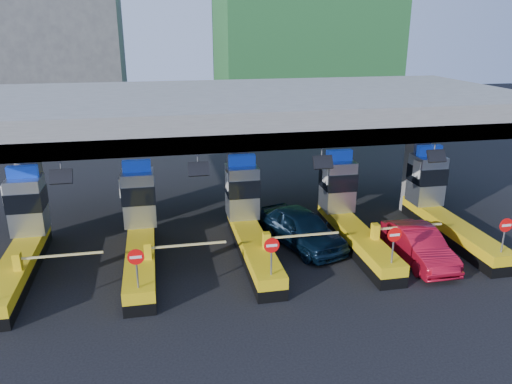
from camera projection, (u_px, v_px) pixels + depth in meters
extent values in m
plane|color=black|center=(249.00, 248.00, 23.80)|extent=(120.00, 120.00, 0.00)
cube|color=slate|center=(237.00, 108.00, 24.59)|extent=(28.00, 12.00, 1.50)
cube|color=#4C4C49|center=(261.00, 141.00, 19.43)|extent=(28.00, 0.60, 0.70)
cube|color=slate|center=(32.00, 188.00, 23.82)|extent=(1.00, 1.00, 5.50)
cube|color=slate|center=(238.00, 176.00, 25.71)|extent=(1.00, 1.00, 5.50)
cube|color=slate|center=(416.00, 165.00, 27.60)|extent=(1.00, 1.00, 5.50)
cylinder|color=slate|center=(61.00, 166.00, 18.20)|extent=(0.06, 0.06, 0.50)
cube|color=black|center=(61.00, 177.00, 18.13)|extent=(0.80, 0.38, 0.54)
cylinder|color=slate|center=(198.00, 159.00, 19.15)|extent=(0.06, 0.06, 0.50)
cube|color=black|center=(198.00, 169.00, 19.07)|extent=(0.80, 0.38, 0.54)
cylinder|color=slate|center=(322.00, 153.00, 20.09)|extent=(0.06, 0.06, 0.50)
cube|color=black|center=(323.00, 162.00, 20.02)|extent=(0.80, 0.38, 0.54)
cylinder|color=slate|center=(435.00, 147.00, 21.04)|extent=(0.06, 0.06, 0.50)
cube|color=black|center=(436.00, 156.00, 20.96)|extent=(0.80, 0.38, 0.54)
cube|color=black|center=(20.00, 273.00, 20.90)|extent=(1.20, 8.00, 0.50)
cube|color=#E5B70C|center=(18.00, 262.00, 20.74)|extent=(1.20, 8.00, 0.50)
cube|color=#9EA3A8|center=(28.00, 205.00, 22.85)|extent=(1.50, 1.50, 2.60)
cube|color=black|center=(26.00, 199.00, 22.74)|extent=(1.56, 1.56, 0.90)
cube|color=#0C2DBF|center=(22.00, 172.00, 22.35)|extent=(1.30, 0.35, 0.55)
cube|color=white|center=(5.00, 194.00, 22.20)|extent=(0.06, 0.70, 0.90)
cube|color=#E5B70C|center=(17.00, 261.00, 19.51)|extent=(0.30, 0.35, 0.70)
cube|color=white|center=(61.00, 255.00, 19.78)|extent=(3.20, 0.08, 0.08)
cube|color=black|center=(141.00, 262.00, 21.85)|extent=(1.20, 8.00, 0.50)
cube|color=#E5B70C|center=(141.00, 252.00, 21.69)|extent=(1.20, 8.00, 0.50)
cube|color=#9EA3A8|center=(139.00, 198.00, 23.80)|extent=(1.50, 1.50, 2.60)
cube|color=black|center=(139.00, 192.00, 23.68)|extent=(1.56, 1.56, 0.90)
cube|color=#0C2DBF|center=(137.00, 166.00, 23.29)|extent=(1.30, 0.35, 0.55)
cube|color=white|center=(120.00, 187.00, 23.14)|extent=(0.06, 0.70, 0.90)
cylinder|color=slate|center=(137.00, 272.00, 18.06)|extent=(0.07, 0.07, 1.30)
cylinder|color=red|center=(136.00, 257.00, 17.84)|extent=(0.60, 0.04, 0.60)
cube|color=white|center=(136.00, 257.00, 17.82)|extent=(0.42, 0.02, 0.10)
cube|color=#E5B70C|center=(148.00, 250.00, 20.45)|extent=(0.30, 0.35, 0.70)
cube|color=white|center=(188.00, 245.00, 20.73)|extent=(3.20, 0.08, 0.08)
cube|color=black|center=(253.00, 253.00, 22.79)|extent=(1.20, 8.00, 0.50)
cube|color=#E5B70C|center=(253.00, 243.00, 22.63)|extent=(1.20, 8.00, 0.50)
cube|color=#9EA3A8|center=(242.00, 191.00, 24.74)|extent=(1.50, 1.50, 2.60)
cube|color=black|center=(242.00, 185.00, 24.63)|extent=(1.56, 1.56, 0.90)
cube|color=#0C2DBF|center=(242.00, 160.00, 24.24)|extent=(1.30, 0.35, 0.55)
cube|color=white|center=(227.00, 180.00, 24.09)|extent=(0.06, 0.70, 0.90)
cylinder|color=slate|center=(271.00, 259.00, 19.00)|extent=(0.07, 0.07, 1.30)
cylinder|color=red|center=(272.00, 245.00, 18.78)|extent=(0.60, 0.04, 0.60)
cube|color=white|center=(272.00, 246.00, 18.76)|extent=(0.42, 0.02, 0.10)
cube|color=#E5B70C|center=(266.00, 240.00, 21.39)|extent=(0.30, 0.35, 0.70)
cube|color=white|center=(303.00, 235.00, 21.67)|extent=(3.20, 0.08, 0.08)
cube|color=black|center=(356.00, 244.00, 23.74)|extent=(1.20, 8.00, 0.50)
cube|color=#E5B70C|center=(357.00, 234.00, 23.58)|extent=(1.20, 8.00, 0.50)
cube|color=#9EA3A8|center=(338.00, 185.00, 25.68)|extent=(1.50, 1.50, 2.60)
cube|color=black|center=(338.00, 180.00, 25.57)|extent=(1.56, 1.56, 0.90)
cube|color=#0C2DBF|center=(339.00, 155.00, 25.18)|extent=(1.30, 0.35, 0.55)
cube|color=white|center=(325.00, 174.00, 25.03)|extent=(0.06, 0.70, 0.90)
cylinder|color=slate|center=(393.00, 248.00, 19.95)|extent=(0.07, 0.07, 1.30)
cylinder|color=red|center=(395.00, 235.00, 19.73)|extent=(0.60, 0.04, 0.60)
cube|color=white|center=(395.00, 235.00, 19.70)|extent=(0.42, 0.02, 0.10)
cube|color=#E5B70C|center=(375.00, 231.00, 22.34)|extent=(0.30, 0.35, 0.70)
cube|color=white|center=(409.00, 226.00, 22.62)|extent=(3.20, 0.08, 0.08)
cube|color=black|center=(451.00, 235.00, 24.68)|extent=(1.20, 8.00, 0.50)
cube|color=#E5B70C|center=(452.00, 226.00, 24.52)|extent=(1.20, 8.00, 0.50)
cube|color=#9EA3A8|center=(426.00, 179.00, 26.63)|extent=(1.50, 1.50, 2.60)
cube|color=black|center=(427.00, 174.00, 26.51)|extent=(1.56, 1.56, 0.90)
cube|color=#0C2DBF|center=(430.00, 151.00, 26.12)|extent=(1.30, 0.35, 0.55)
cube|color=white|center=(417.00, 169.00, 25.97)|extent=(0.06, 0.70, 0.90)
cylinder|color=slate|center=(503.00, 238.00, 20.89)|extent=(0.07, 0.07, 1.30)
cylinder|color=red|center=(506.00, 225.00, 20.67)|extent=(0.60, 0.04, 0.60)
cube|color=white|center=(507.00, 225.00, 20.65)|extent=(0.42, 0.02, 0.10)
cube|color=#E5B70C|center=(475.00, 223.00, 23.28)|extent=(0.30, 0.35, 0.70)
cube|color=white|center=(507.00, 218.00, 23.56)|extent=(3.20, 0.08, 0.08)
cube|color=#4C4C49|center=(52.00, 36.00, 51.73)|extent=(14.00, 10.00, 18.00)
imported|color=black|center=(302.00, 228.00, 23.86)|extent=(3.74, 5.71, 1.81)
imported|color=#A60C20|center=(419.00, 245.00, 22.28)|extent=(1.70, 4.73, 1.55)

